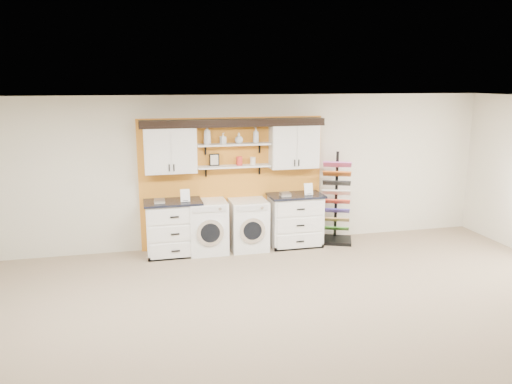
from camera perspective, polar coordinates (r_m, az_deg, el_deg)
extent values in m
plane|color=#886F5B|center=(6.05, 4.78, -17.62)|extent=(10.00, 10.00, 0.00)
plane|color=white|center=(5.24, 5.34, 9.92)|extent=(10.00, 10.00, 0.00)
plane|color=beige|center=(9.26, -2.76, 2.36)|extent=(10.00, 0.00, 10.00)
cube|color=orange|center=(9.26, -2.71, 1.10)|extent=(3.40, 0.07, 2.40)
cube|color=white|center=(8.85, -9.78, 4.86)|extent=(0.90, 0.34, 0.84)
cube|color=white|center=(8.67, -11.16, 4.65)|extent=(0.42, 0.01, 0.78)
cube|color=white|center=(8.69, -8.26, 4.78)|extent=(0.42, 0.01, 0.78)
cube|color=white|center=(9.27, 4.35, 5.35)|extent=(0.90, 0.34, 0.84)
cube|color=white|center=(9.04, 3.35, 5.18)|extent=(0.42, 0.01, 0.78)
cube|color=white|center=(9.17, 6.00, 5.24)|extent=(0.42, 0.01, 0.78)
cube|color=white|center=(9.04, -2.53, 2.95)|extent=(1.32, 0.28, 0.03)
cube|color=white|center=(8.98, -2.56, 5.47)|extent=(1.32, 0.28, 0.03)
cube|color=black|center=(8.96, -2.61, 8.02)|extent=(3.30, 0.40, 0.10)
cube|color=black|center=(8.78, -2.37, 7.53)|extent=(3.30, 0.04, 0.04)
cube|color=black|center=(9.01, -4.79, 3.69)|extent=(0.18, 0.02, 0.22)
cube|color=beige|center=(9.00, -4.78, 3.68)|extent=(0.14, 0.01, 0.18)
cylinder|color=red|center=(9.05, -1.92, 3.57)|extent=(0.11, 0.11, 0.16)
cylinder|color=silver|center=(9.10, -0.37, 3.56)|extent=(0.10, 0.10, 0.14)
cube|color=white|center=(9.00, -9.39, -4.18)|extent=(0.95, 0.60, 0.95)
cube|color=black|center=(8.88, -9.16, -7.36)|extent=(0.95, 0.06, 0.07)
cube|color=black|center=(8.87, -9.50, -1.12)|extent=(1.01, 0.66, 0.04)
cube|color=white|center=(8.62, -9.31, -2.81)|extent=(0.86, 0.02, 0.26)
cube|color=white|center=(8.71, -9.24, -4.74)|extent=(0.86, 0.02, 0.26)
cube|color=white|center=(8.80, -9.17, -6.64)|extent=(0.86, 0.02, 0.26)
cube|color=white|center=(9.41, 4.49, -3.30)|extent=(0.94, 0.60, 0.94)
cube|color=black|center=(9.29, 4.95, -6.33)|extent=(0.94, 0.06, 0.07)
cube|color=black|center=(9.29, 4.54, -0.37)|extent=(1.01, 0.66, 0.04)
cube|color=white|center=(9.05, 5.11, -1.96)|extent=(0.86, 0.02, 0.26)
cube|color=white|center=(9.13, 5.07, -3.81)|extent=(0.86, 0.02, 0.26)
cube|color=white|center=(9.22, 5.04, -5.62)|extent=(0.86, 0.02, 0.26)
cube|color=white|center=(9.05, -5.57, -3.94)|extent=(0.68, 0.66, 0.95)
cube|color=silver|center=(8.63, -5.32, -1.98)|extent=(0.58, 0.02, 0.10)
cylinder|color=silver|center=(8.74, -5.27, -4.65)|extent=(0.48, 0.05, 0.48)
cylinder|color=black|center=(8.72, -5.24, -4.69)|extent=(0.34, 0.03, 0.34)
cube|color=white|center=(9.18, -0.90, -3.73)|extent=(0.66, 0.66, 0.92)
cube|color=silver|center=(8.76, -0.43, -1.86)|extent=(0.56, 0.02, 0.10)
cylinder|color=silver|center=(8.87, -0.43, -4.41)|extent=(0.47, 0.05, 0.47)
cylinder|color=black|center=(8.85, -0.39, -4.46)|extent=(0.33, 0.03, 0.33)
cube|color=black|center=(9.81, 8.97, -5.45)|extent=(0.78, 0.73, 0.06)
cube|color=black|center=(9.76, 9.15, -0.30)|extent=(0.07, 0.07, 1.68)
cube|color=#388825|center=(9.76, 9.02, -4.12)|extent=(0.60, 0.47, 0.15)
cube|color=#AA7C47|center=(9.71, 9.05, -3.11)|extent=(0.60, 0.47, 0.15)
cube|color=#3E33B5|center=(9.66, 9.09, -2.09)|extent=(0.60, 0.47, 0.15)
cube|color=#F73D1D|center=(9.62, 9.13, -1.06)|extent=(0.60, 0.47, 0.15)
cube|color=silver|center=(9.58, 9.16, -0.03)|extent=(0.60, 0.47, 0.15)
cube|color=black|center=(9.54, 9.20, 1.02)|extent=(0.60, 0.47, 0.15)
cube|color=orange|center=(9.51, 9.24, 2.07)|extent=(0.60, 0.47, 0.15)
cube|color=#E264CE|center=(9.48, 9.27, 3.14)|extent=(0.60, 0.47, 0.15)
imported|color=silver|center=(8.89, -5.60, 6.52)|extent=(0.15, 0.15, 0.33)
imported|color=silver|center=(8.94, -3.80, 6.14)|extent=(0.11, 0.11, 0.19)
imported|color=silver|center=(8.99, -1.97, 6.17)|extent=(0.19, 0.19, 0.19)
imported|color=silver|center=(9.05, -0.02, 6.52)|extent=(0.15, 0.15, 0.28)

